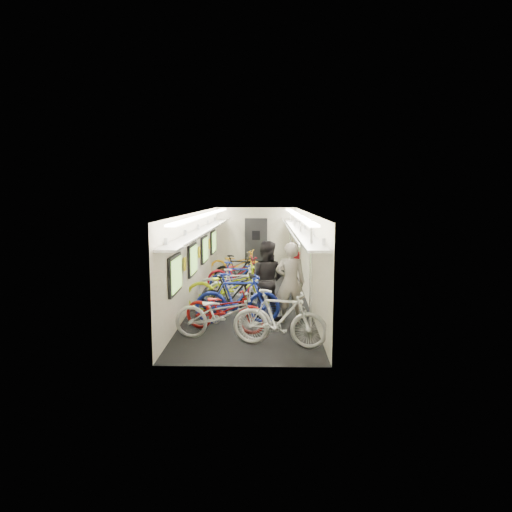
{
  "coord_description": "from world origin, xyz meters",
  "views": [
    {
      "loc": [
        0.41,
        -12.31,
        2.83
      ],
      "look_at": [
        0.11,
        0.45,
        1.15
      ],
      "focal_mm": 32.0,
      "sensor_mm": 36.0,
      "label": 1
    }
  ],
  "objects_px": {
    "bicycle_1": "(237,298)",
    "passenger_mid": "(266,280)",
    "bicycle_0": "(223,314)",
    "backpack": "(294,260)",
    "passenger_near": "(290,283)"
  },
  "relations": [
    {
      "from": "passenger_mid",
      "to": "bicycle_1",
      "type": "bearing_deg",
      "value": 55.55
    },
    {
      "from": "bicycle_1",
      "to": "passenger_mid",
      "type": "bearing_deg",
      "value": -52.88
    },
    {
      "from": "bicycle_0",
      "to": "passenger_mid",
      "type": "bearing_deg",
      "value": -18.97
    },
    {
      "from": "passenger_near",
      "to": "backpack",
      "type": "height_order",
      "value": "passenger_near"
    },
    {
      "from": "passenger_mid",
      "to": "backpack",
      "type": "relative_size",
      "value": 4.78
    },
    {
      "from": "bicycle_0",
      "to": "passenger_near",
      "type": "bearing_deg",
      "value": -39.23
    },
    {
      "from": "bicycle_1",
      "to": "bicycle_0",
      "type": "bearing_deg",
      "value": 167.96
    },
    {
      "from": "passenger_near",
      "to": "passenger_mid",
      "type": "xyz_separation_m",
      "value": [
        -0.55,
        0.37,
        -0.0
      ]
    },
    {
      "from": "bicycle_1",
      "to": "passenger_near",
      "type": "distance_m",
      "value": 1.23
    },
    {
      "from": "bicycle_0",
      "to": "passenger_mid",
      "type": "xyz_separation_m",
      "value": [
        0.85,
        1.65,
        0.39
      ]
    },
    {
      "from": "passenger_near",
      "to": "passenger_mid",
      "type": "distance_m",
      "value": 0.66
    },
    {
      "from": "bicycle_0",
      "to": "bicycle_1",
      "type": "xyz_separation_m",
      "value": [
        0.22,
        1.15,
        0.06
      ]
    },
    {
      "from": "bicycle_1",
      "to": "passenger_near",
      "type": "relative_size",
      "value": 1.05
    },
    {
      "from": "bicycle_0",
      "to": "backpack",
      "type": "relative_size",
      "value": 5.15
    },
    {
      "from": "bicycle_0",
      "to": "backpack",
      "type": "distance_m",
      "value": 2.92
    }
  ]
}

